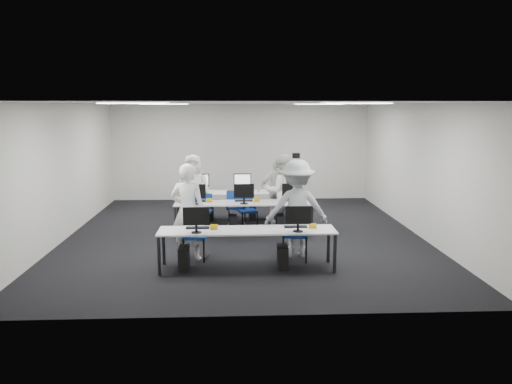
{
  "coord_description": "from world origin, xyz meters",
  "views": [
    {
      "loc": [
        -0.25,
        -11.16,
        2.94
      ],
      "look_at": [
        0.27,
        0.02,
        1.0
      ],
      "focal_mm": 35.0,
      "sensor_mm": 36.0,
      "label": 1
    }
  ],
  "objects_px": {
    "chair_2": "(203,218)",
    "chair_7": "(291,213)",
    "chair_3": "(247,217)",
    "student_1": "(282,191)",
    "chair_5": "(192,213)",
    "student_0": "(188,212)",
    "desk_mid": "(244,204)",
    "chair_4": "(293,215)",
    "chair_6": "(236,214)",
    "chair_0": "(196,245)",
    "chair_1": "(296,243)",
    "desk_front": "(247,232)",
    "student_3": "(277,190)",
    "student_2": "(193,190)",
    "photographer": "(297,209)"
  },
  "relations": [
    {
      "from": "chair_2",
      "to": "chair_1",
      "type": "bearing_deg",
      "value": -45.59
    },
    {
      "from": "chair_4",
      "to": "chair_7",
      "type": "distance_m",
      "value": 0.28
    },
    {
      "from": "desk_front",
      "to": "chair_0",
      "type": "bearing_deg",
      "value": 147.0
    },
    {
      "from": "chair_2",
      "to": "chair_4",
      "type": "xyz_separation_m",
      "value": [
        2.2,
        0.19,
        0.02
      ]
    },
    {
      "from": "chair_5",
      "to": "student_2",
      "type": "distance_m",
      "value": 0.58
    },
    {
      "from": "chair_3",
      "to": "student_1",
      "type": "xyz_separation_m",
      "value": [
        0.85,
        0.07,
        0.63
      ]
    },
    {
      "from": "chair_0",
      "to": "student_2",
      "type": "distance_m",
      "value": 2.94
    },
    {
      "from": "chair_5",
      "to": "student_0",
      "type": "relative_size",
      "value": 0.52
    },
    {
      "from": "desk_mid",
      "to": "chair_3",
      "type": "bearing_deg",
      "value": 79.0
    },
    {
      "from": "photographer",
      "to": "chair_1",
      "type": "bearing_deg",
      "value": 78.72
    },
    {
      "from": "chair_1",
      "to": "chair_0",
      "type": "bearing_deg",
      "value": -171.85
    },
    {
      "from": "desk_mid",
      "to": "chair_4",
      "type": "xyz_separation_m",
      "value": [
        1.22,
        0.66,
        -0.4
      ]
    },
    {
      "from": "chair_7",
      "to": "student_3",
      "type": "relative_size",
      "value": 0.5
    },
    {
      "from": "student_0",
      "to": "student_1",
      "type": "height_order",
      "value": "student_0"
    },
    {
      "from": "chair_0",
      "to": "chair_5",
      "type": "relative_size",
      "value": 0.92
    },
    {
      "from": "chair_4",
      "to": "student_2",
      "type": "xyz_separation_m",
      "value": [
        -2.46,
        0.24,
        0.6
      ]
    },
    {
      "from": "chair_2",
      "to": "chair_7",
      "type": "distance_m",
      "value": 2.24
    },
    {
      "from": "desk_mid",
      "to": "student_1",
      "type": "xyz_separation_m",
      "value": [
        0.95,
        0.55,
        0.21
      ]
    },
    {
      "from": "chair_1",
      "to": "student_0",
      "type": "bearing_deg",
      "value": -171.94
    },
    {
      "from": "chair_4",
      "to": "chair_7",
      "type": "height_order",
      "value": "chair_4"
    },
    {
      "from": "desk_front",
      "to": "student_3",
      "type": "relative_size",
      "value": 1.89
    },
    {
      "from": "student_1",
      "to": "student_0",
      "type": "bearing_deg",
      "value": 43.67
    },
    {
      "from": "student_3",
      "to": "photographer",
      "type": "height_order",
      "value": "photographer"
    },
    {
      "from": "desk_front",
      "to": "student_1",
      "type": "xyz_separation_m",
      "value": [
        0.95,
        3.15,
        0.21
      ]
    },
    {
      "from": "student_0",
      "to": "chair_3",
      "type": "bearing_deg",
      "value": -103.85
    },
    {
      "from": "chair_6",
      "to": "photographer",
      "type": "height_order",
      "value": "photographer"
    },
    {
      "from": "student_3",
      "to": "photographer",
      "type": "xyz_separation_m",
      "value": [
        0.13,
        -2.79,
        0.11
      ]
    },
    {
      "from": "chair_2",
      "to": "chair_5",
      "type": "height_order",
      "value": "chair_5"
    },
    {
      "from": "chair_2",
      "to": "student_2",
      "type": "xyz_separation_m",
      "value": [
        -0.26,
        0.43,
        0.62
      ]
    },
    {
      "from": "desk_mid",
      "to": "chair_5",
      "type": "height_order",
      "value": "chair_5"
    },
    {
      "from": "chair_1",
      "to": "chair_3",
      "type": "height_order",
      "value": "chair_1"
    },
    {
      "from": "chair_5",
      "to": "student_2",
      "type": "bearing_deg",
      "value": 54.64
    },
    {
      "from": "chair_1",
      "to": "chair_4",
      "type": "distance_m",
      "value": 2.73
    },
    {
      "from": "desk_mid",
      "to": "chair_1",
      "type": "bearing_deg",
      "value": -65.17
    },
    {
      "from": "chair_6",
      "to": "chair_0",
      "type": "bearing_deg",
      "value": -101.39
    },
    {
      "from": "chair_6",
      "to": "student_0",
      "type": "height_order",
      "value": "student_0"
    },
    {
      "from": "chair_0",
      "to": "chair_1",
      "type": "distance_m",
      "value": 1.93
    },
    {
      "from": "chair_4",
      "to": "student_3",
      "type": "xyz_separation_m",
      "value": [
        -0.37,
        0.26,
        0.57
      ]
    },
    {
      "from": "chair_2",
      "to": "chair_6",
      "type": "distance_m",
      "value": 0.86
    },
    {
      "from": "chair_3",
      "to": "student_1",
      "type": "relative_size",
      "value": 0.47
    },
    {
      "from": "chair_3",
      "to": "chair_1",
      "type": "bearing_deg",
      "value": -86.62
    },
    {
      "from": "chair_5",
      "to": "student_1",
      "type": "distance_m",
      "value": 2.32
    },
    {
      "from": "photographer",
      "to": "chair_7",
      "type": "bearing_deg",
      "value": -95.17
    },
    {
      "from": "desk_mid",
      "to": "photographer",
      "type": "relative_size",
      "value": 1.67
    },
    {
      "from": "chair_6",
      "to": "student_3",
      "type": "xyz_separation_m",
      "value": [
        1.03,
        0.16,
        0.56
      ]
    },
    {
      "from": "photographer",
      "to": "desk_mid",
      "type": "bearing_deg",
      "value": -62.76
    },
    {
      "from": "chair_0",
      "to": "chair_2",
      "type": "height_order",
      "value": "chair_0"
    },
    {
      "from": "desk_mid",
      "to": "student_3",
      "type": "xyz_separation_m",
      "value": [
        0.85,
        0.91,
        0.17
      ]
    },
    {
      "from": "desk_mid",
      "to": "student_2",
      "type": "distance_m",
      "value": 1.54
    },
    {
      "from": "chair_0",
      "to": "desk_mid",
      "type": "bearing_deg",
      "value": 71.0
    }
  ]
}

